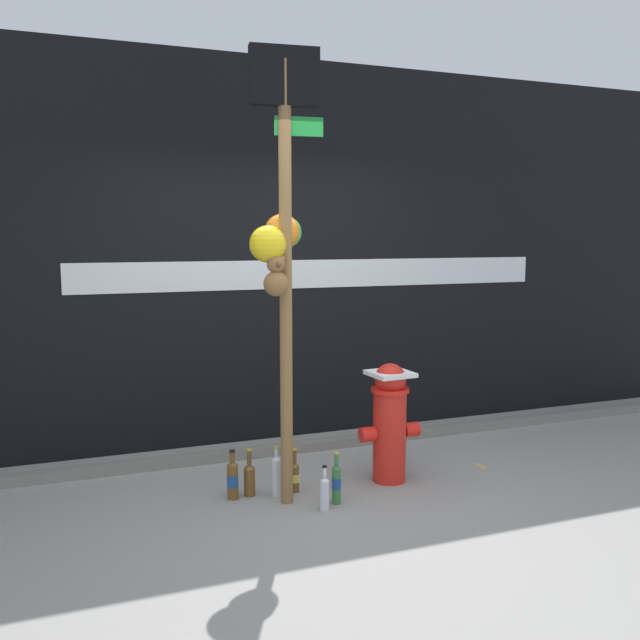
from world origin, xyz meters
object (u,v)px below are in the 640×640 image
(fire_hydrant, at_px, (390,420))
(bottle_2, at_px, (295,476))
(bottle_0, at_px, (250,478))
(bottle_3, at_px, (325,492))
(bottle_4, at_px, (233,479))
(bottle_1, at_px, (276,475))
(memorial_post, at_px, (281,226))
(bottle_5, at_px, (336,483))

(fire_hydrant, bearing_deg, bottle_2, 177.06)
(fire_hydrant, distance_m, bottle_0, 1.08)
(bottle_3, bearing_deg, bottle_4, 142.50)
(bottle_1, height_order, bottle_2, bottle_1)
(bottle_1, xyz_separation_m, bottle_2, (0.14, 0.03, -0.03))
(memorial_post, bearing_deg, bottle_0, 135.83)
(bottle_0, relative_size, bottle_4, 0.97)
(fire_hydrant, bearing_deg, bottle_4, 176.81)
(bottle_4, bearing_deg, bottle_1, -11.21)
(fire_hydrant, xyz_separation_m, bottle_2, (-0.72, 0.04, -0.34))
(bottle_3, bearing_deg, bottle_2, 102.43)
(bottle_2, bearing_deg, bottle_0, 171.39)
(bottle_0, xyz_separation_m, bottle_5, (0.51, -0.34, 0.02))
(fire_hydrant, height_order, bottle_0, fire_hydrant)
(memorial_post, xyz_separation_m, fire_hydrant, (0.84, 0.10, -1.39))
(fire_hydrant, relative_size, bottle_5, 2.45)
(bottle_3, distance_m, bottle_4, 0.65)
(bottle_2, relative_size, bottle_5, 0.88)
(bottle_3, bearing_deg, bottle_1, 123.47)
(fire_hydrant, distance_m, bottle_1, 0.91)
(bottle_2, bearing_deg, bottle_3, -77.57)
(bottle_3, distance_m, bottle_5, 0.14)
(bottle_0, bearing_deg, bottle_1, -24.60)
(bottle_3, relative_size, bottle_4, 0.88)
(fire_hydrant, xyz_separation_m, bottle_0, (-1.03, 0.08, -0.33))
(memorial_post, height_order, bottle_0, memorial_post)
(bottle_5, bearing_deg, bottle_3, -147.64)
(bottle_5, bearing_deg, fire_hydrant, 26.57)
(bottle_0, xyz_separation_m, bottle_2, (0.31, -0.05, -0.01))
(memorial_post, relative_size, fire_hydrant, 3.38)
(bottle_0, xyz_separation_m, bottle_4, (-0.12, -0.02, 0.02))
(memorial_post, bearing_deg, bottle_2, 46.05)
(memorial_post, distance_m, bottle_5, 1.74)
(bottle_1, height_order, bottle_4, bottle_1)
(bottle_2, bearing_deg, memorial_post, -133.95)
(bottle_0, distance_m, bottle_1, 0.19)
(memorial_post, xyz_separation_m, bottle_4, (-0.31, 0.16, -1.70))
(fire_hydrant, height_order, bottle_1, fire_hydrant)
(bottle_3, bearing_deg, memorial_post, 131.45)
(bottle_0, distance_m, bottle_2, 0.32)
(fire_hydrant, bearing_deg, memorial_post, -173.53)
(memorial_post, bearing_deg, bottle_5, -27.16)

